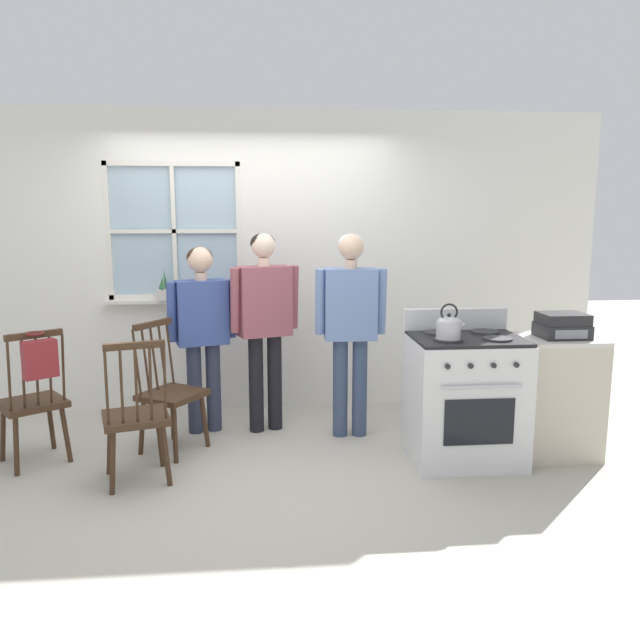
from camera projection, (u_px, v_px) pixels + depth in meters
ground_plane at (252, 465)px, 4.50m from camera, size 16.00×16.00×0.00m
wall_back at (257, 265)px, 5.66m from camera, size 6.40×0.16×2.70m
chair_by_window at (33, 403)px, 4.48m from camera, size 0.58×0.57×0.99m
chair_near_wall at (136, 418)px, 4.16m from camera, size 0.52×0.50×0.99m
chair_center_cluster at (170, 394)px, 4.72m from camera, size 0.57×0.57×0.99m
person_elderly_left at (202, 321)px, 5.05m from camera, size 0.57×0.32×1.53m
person_teen_center at (264, 313)px, 5.08m from camera, size 0.58×0.33×1.64m
person_adult_right at (351, 315)px, 4.95m from camera, size 0.56×0.23×1.64m
stove at (464, 397)px, 4.54m from camera, size 0.79×0.68×1.08m
kettle at (449, 327)px, 4.30m from camera, size 0.21×0.17×0.25m
potted_plant at (164, 291)px, 5.53m from camera, size 0.13×0.13×0.27m
handbag at (40, 358)px, 4.24m from camera, size 0.25×0.25×0.31m
side_counter at (556, 396)px, 4.65m from camera, size 0.55×0.50×0.90m
stereo at (562, 326)px, 4.54m from camera, size 0.34×0.29×0.18m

